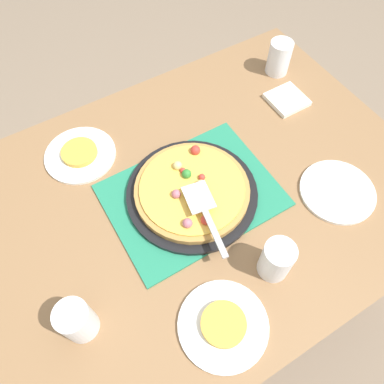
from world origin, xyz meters
name	(u,v)px	position (x,y,z in m)	size (l,w,h in m)	color
ground_plane	(192,278)	(0.00, 0.00, 0.00)	(8.00, 8.00, 0.00)	#84705B
dining_table	(192,213)	(0.00, 0.00, 0.64)	(1.40, 1.00, 0.75)	olive
placemat	(192,195)	(0.00, 0.00, 0.75)	(0.48, 0.36, 0.01)	#237F5B
pizza_pan	(192,193)	(0.00, 0.00, 0.76)	(0.38, 0.38, 0.01)	black
pizza	(192,189)	(0.00, 0.00, 0.78)	(0.33, 0.33, 0.05)	#B78442
plate_near_left	(80,155)	(-0.22, 0.30, 0.76)	(0.22, 0.22, 0.01)	white
plate_far_right	(223,325)	(-0.12, -0.35, 0.76)	(0.22, 0.22, 0.01)	white
plate_side	(337,191)	(0.37, -0.21, 0.76)	(0.22, 0.22, 0.01)	white
served_slice_left	(79,152)	(-0.22, 0.30, 0.77)	(0.11, 0.11, 0.02)	gold
served_slice_right	(224,324)	(-0.12, -0.35, 0.77)	(0.11, 0.11, 0.02)	gold
cup_near	(77,321)	(-0.41, -0.18, 0.81)	(0.08, 0.08, 0.12)	white
cup_far	(279,58)	(0.54, 0.30, 0.81)	(0.08, 0.08, 0.12)	white
cup_corner	(276,260)	(0.07, -0.30, 0.81)	(0.08, 0.08, 0.12)	white
pizza_server	(205,212)	(-0.02, -0.10, 0.82)	(0.08, 0.23, 0.01)	silver
napkin_stack	(287,100)	(0.48, 0.16, 0.76)	(0.12, 0.12, 0.02)	white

